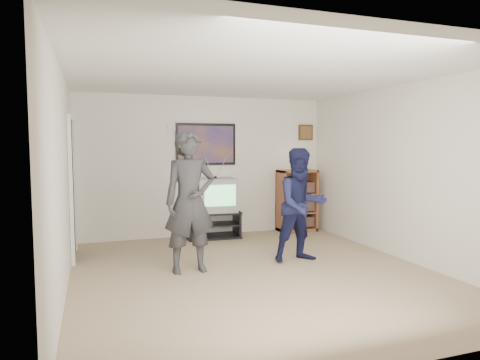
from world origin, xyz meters
TOP-DOWN VIEW (x-y plane):
  - room_shell at (0.00, 0.35)m, footprint 4.51×5.00m
  - media_stand at (0.05, 2.23)m, footprint 0.97×0.58m
  - crt_television at (0.10, 2.23)m, footprint 0.74×0.64m
  - bookshelf at (1.72, 2.28)m, footprint 0.71×0.41m
  - table_lamp at (1.67, 2.27)m, footprint 0.24×0.24m
  - person_tall at (-0.77, 0.37)m, footprint 0.69×0.47m
  - person_short at (0.83, 0.35)m, footprint 0.79×0.62m
  - controller_left at (-0.72, 0.55)m, footprint 0.04×0.13m
  - controller_right at (0.83, 0.60)m, footprint 0.07×0.12m
  - poster at (0.00, 2.48)m, footprint 1.10×0.03m
  - air_vent at (-0.55, 2.48)m, footprint 0.28×0.02m
  - small_picture at (2.00, 2.48)m, footprint 0.30×0.03m
  - doorway at (-2.23, 1.60)m, footprint 0.03×0.85m

SIDE VIEW (x-z plane):
  - media_stand at x=0.05m, z-range 0.00..0.47m
  - bookshelf at x=1.72m, z-range 0.00..1.17m
  - crt_television at x=0.10m, z-range 0.47..1.06m
  - person_short at x=0.83m, z-range 0.00..1.60m
  - person_tall at x=-0.77m, z-range 0.00..1.82m
  - doorway at x=-2.23m, z-range 0.00..2.00m
  - controller_right at x=0.83m, z-range 1.05..1.08m
  - controller_left at x=-0.72m, z-range 1.22..1.26m
  - room_shell at x=0.00m, z-range 0.00..2.50m
  - table_lamp at x=1.67m, z-range 1.17..1.55m
  - poster at x=0.00m, z-range 1.27..2.02m
  - small_picture at x=2.00m, z-range 1.73..2.03m
  - air_vent at x=-0.55m, z-range 1.88..2.02m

